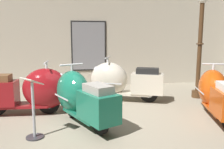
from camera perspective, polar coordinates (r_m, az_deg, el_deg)
name	(u,v)px	position (r m, az deg, el deg)	size (l,w,h in m)	color
ground_plane	(107,132)	(4.14, -1.25, -13.66)	(60.00, 60.00, 0.00)	gray
showroom_back_wall	(95,25)	(7.75, -4.19, 11.85)	(18.00, 0.63, 3.95)	#BCB29E
scooter_0	(31,91)	(5.15, -18.93, -3.71)	(1.83, 0.63, 1.10)	black
scooter_1	(80,96)	(4.48, -7.82, -5.29)	(1.22, 1.82, 1.08)	black
scooter_2	(120,81)	(5.92, 2.05, -1.57)	(1.88, 1.15, 1.11)	black
scooter_3	(216,93)	(5.23, 23.92, -4.11)	(0.94, 1.78, 1.05)	black
lamppost	(200,47)	(6.55, 20.45, 6.25)	(0.28, 0.28, 2.67)	#472D19
info_stanchion	(34,113)	(3.97, -18.42, -8.92)	(0.38, 0.39, 0.99)	#333338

